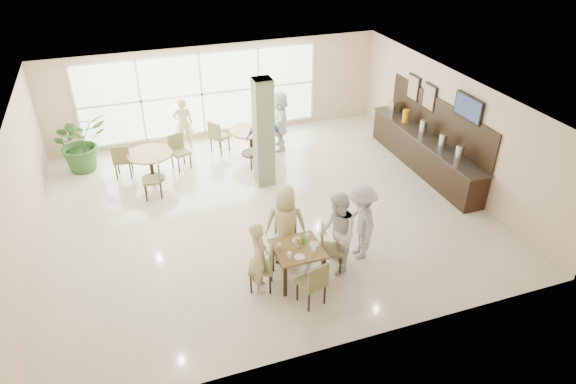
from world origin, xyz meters
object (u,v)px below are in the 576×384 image
object	(u,v)px
teen_far	(286,224)
adult_standing	(183,124)
main_table	(298,252)
round_table_right	(251,135)
round_table_left	(150,159)
teen_right	(337,234)
teen_left	(259,257)
buffet_counter	(425,150)
teen_standing	(361,222)
potted_plant	(80,142)
adult_a	(264,138)
adult_b	(279,120)

from	to	relation	value
teen_far	adult_standing	world-z (taller)	teen_far
main_table	round_table_right	distance (m)	5.65
main_table	teen_far	xyz separation A→B (m)	(-0.01, 0.68, 0.20)
round_table_left	teen_right	bearing A→B (deg)	-58.78
round_table_left	teen_left	bearing A→B (deg)	-74.17
buffet_counter	teen_left	distance (m)	6.44
teen_standing	adult_standing	xyz separation A→B (m)	(-2.54, 6.27, -0.05)
main_table	round_table_left	size ratio (longest dim) A/B	0.78
teen_left	adult_standing	distance (m)	6.60
round_table_left	potted_plant	size ratio (longest dim) A/B	0.75
potted_plant	teen_far	distance (m)	6.77
round_table_left	adult_standing	bearing A→B (deg)	53.66
teen_right	buffet_counter	bearing A→B (deg)	138.35
potted_plant	teen_left	world-z (taller)	potted_plant
round_table_right	adult_standing	distance (m)	1.99
teen_right	teen_standing	size ratio (longest dim) A/B	1.03
adult_a	adult_standing	world-z (taller)	adult_a
round_table_left	adult_a	distance (m)	3.01
potted_plant	adult_a	bearing A→B (deg)	-18.10
round_table_left	round_table_right	size ratio (longest dim) A/B	0.99
potted_plant	adult_a	xyz separation A→B (m)	(4.66, -1.52, 0.06)
round_table_right	teen_right	world-z (taller)	teen_right
teen_right	teen_standing	xyz separation A→B (m)	(0.63, 0.26, -0.03)
teen_left	teen_right	xyz separation A→B (m)	(1.60, 0.05, 0.12)
round_table_left	teen_left	distance (m)	5.26
round_table_left	teen_left	size ratio (longest dim) A/B	0.80
buffet_counter	teen_standing	distance (m)	4.43
teen_far	round_table_right	bearing A→B (deg)	-79.50
round_table_right	adult_a	size ratio (longest dim) A/B	0.70
potted_plant	adult_a	size ratio (longest dim) A/B	0.93
main_table	teen_left	xyz separation A→B (m)	(-0.77, -0.02, 0.09)
main_table	teen_far	distance (m)	0.71
round_table_left	buffet_counter	world-z (taller)	buffet_counter
main_table	teen_standing	distance (m)	1.50
main_table	buffet_counter	world-z (taller)	buffet_counter
teen_standing	adult_a	size ratio (longest dim) A/B	0.98
round_table_left	buffet_counter	size ratio (longest dim) A/B	0.25
adult_a	adult_b	size ratio (longest dim) A/B	0.98
round_table_right	teen_right	size ratio (longest dim) A/B	0.69
round_table_left	adult_a	xyz separation A→B (m)	(2.98, -0.33, 0.26)
teen_left	adult_a	world-z (taller)	adult_a
main_table	teen_left	bearing A→B (deg)	-178.30
teen_left	adult_b	xyz separation A→B (m)	(2.31, 5.72, 0.13)
teen_standing	adult_b	xyz separation A→B (m)	(0.08, 5.41, 0.03)
round_table_right	teen_far	xyz separation A→B (m)	(-0.67, -4.93, 0.27)
main_table	round_table_left	distance (m)	5.50
buffet_counter	main_table	bearing A→B (deg)	-146.68
adult_standing	teen_right	bearing A→B (deg)	112.02
teen_far	adult_a	size ratio (longest dim) A/B	1.01
adult_standing	teen_left	bearing A→B (deg)	98.41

